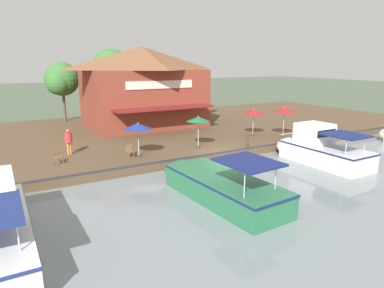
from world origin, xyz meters
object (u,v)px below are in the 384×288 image
at_px(waterfront_restaurant, 143,86).
at_px(motorboat_mid_row, 317,149).
at_px(patio_umbrella_mid_patio_right, 198,119).
at_px(cafe_chair_under_first_umbrella, 129,150).
at_px(cafe_chair_facing_river, 298,127).
at_px(person_near_entrance, 68,138).
at_px(patio_umbrella_near_quay_edge, 254,112).
at_px(motorboat_nearest_quay, 215,183).
at_px(cafe_chair_mid_patio, 57,156).
at_px(tree_downstream_bank, 61,80).
at_px(mooring_post, 247,141).
at_px(tree_behind_restaurant, 111,71).
at_px(patio_umbrella_mid_patio_left, 284,110).
at_px(patio_umbrella_far_corner, 138,126).
at_px(cafe_chair_beside_entrance, 310,126).

distance_m(waterfront_restaurant, motorboat_mid_row, 18.13).
relative_size(waterfront_restaurant, patio_umbrella_mid_patio_right, 4.73).
bearing_deg(motorboat_mid_row, waterfront_restaurant, -159.82).
height_order(cafe_chair_under_first_umbrella, motorboat_mid_row, motorboat_mid_row).
bearing_deg(cafe_chair_facing_river, motorboat_mid_row, -37.16).
bearing_deg(person_near_entrance, cafe_chair_under_first_umbrella, 51.33).
bearing_deg(patio_umbrella_near_quay_edge, motorboat_nearest_quay, -48.03).
relative_size(cafe_chair_mid_patio, tree_downstream_bank, 0.14).
height_order(waterfront_restaurant, mooring_post, waterfront_restaurant).
height_order(motorboat_mid_row, tree_behind_restaurant, tree_behind_restaurant).
height_order(waterfront_restaurant, tree_downstream_bank, waterfront_restaurant).
xyz_separation_m(patio_umbrella_mid_patio_left, tree_behind_restaurant, (-14.51, -10.39, 3.06)).
xyz_separation_m(patio_umbrella_near_quay_edge, person_near_entrance, (-1.29, -15.22, -0.94)).
xyz_separation_m(motorboat_nearest_quay, tree_downstream_bank, (-24.76, -3.16, 4.26)).
relative_size(patio_umbrella_mid_patio_left, mooring_post, 2.54).
xyz_separation_m(patio_umbrella_mid_patio_right, tree_behind_restaurant, (-14.21, -2.06, 3.21)).
distance_m(cafe_chair_facing_river, tree_behind_restaurant, 19.52).
relative_size(patio_umbrella_mid_patio_left, tree_downstream_bank, 0.41).
bearing_deg(mooring_post, cafe_chair_facing_river, 107.30).
xyz_separation_m(person_near_entrance, mooring_post, (4.69, 11.85, -0.63)).
bearing_deg(motorboat_nearest_quay, person_near_entrance, -152.31).
distance_m(patio_umbrella_mid_patio_right, patio_umbrella_far_corner, 4.78).
xyz_separation_m(cafe_chair_beside_entrance, motorboat_mid_row, (5.94, -6.00, -0.09)).
height_order(patio_umbrella_near_quay_edge, person_near_entrance, patio_umbrella_near_quay_edge).
bearing_deg(mooring_post, patio_umbrella_mid_patio_right, -122.88).
relative_size(patio_umbrella_near_quay_edge, motorboat_mid_row, 0.33).
bearing_deg(tree_behind_restaurant, patio_umbrella_far_corner, -10.74).
bearing_deg(tree_downstream_bank, patio_umbrella_near_quay_edge, 39.40).
height_order(motorboat_mid_row, mooring_post, motorboat_mid_row).
relative_size(waterfront_restaurant, mooring_post, 11.22).
distance_m(cafe_chair_under_first_umbrella, tree_behind_restaurant, 15.40).
bearing_deg(tree_downstream_bank, patio_umbrella_far_corner, 6.00).
distance_m(patio_umbrella_mid_patio_right, person_near_entrance, 9.25).
bearing_deg(cafe_chair_under_first_umbrella, patio_umbrella_far_corner, 78.72).
relative_size(motorboat_mid_row, tree_behind_restaurant, 0.93).
xyz_separation_m(patio_umbrella_mid_patio_right, motorboat_mid_row, (5.75, 6.20, -1.77)).
bearing_deg(patio_umbrella_mid_patio_left, cafe_chair_beside_entrance, 97.25).
bearing_deg(patio_umbrella_far_corner, person_near_entrance, -125.28).
relative_size(patio_umbrella_far_corner, tree_downstream_bank, 0.37).
height_order(patio_umbrella_mid_patio_right, cafe_chair_under_first_umbrella, patio_umbrella_mid_patio_right).
height_order(patio_umbrella_mid_patio_left, tree_downstream_bank, tree_downstream_bank).
distance_m(patio_umbrella_mid_patio_left, mooring_post, 5.82).
relative_size(patio_umbrella_far_corner, motorboat_nearest_quay, 0.27).
xyz_separation_m(cafe_chair_facing_river, motorboat_mid_row, (6.21, -4.71, -0.09)).
bearing_deg(cafe_chair_under_first_umbrella, patio_umbrella_mid_patio_right, 90.08).
xyz_separation_m(cafe_chair_mid_patio, person_near_entrance, (-1.95, 1.08, 0.67)).
distance_m(patio_umbrella_near_quay_edge, cafe_chair_beside_entrance, 6.11).
bearing_deg(patio_umbrella_far_corner, tree_downstream_bank, -174.00).
bearing_deg(waterfront_restaurant, mooring_post, 13.07).
height_order(person_near_entrance, tree_downstream_bank, tree_downstream_bank).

